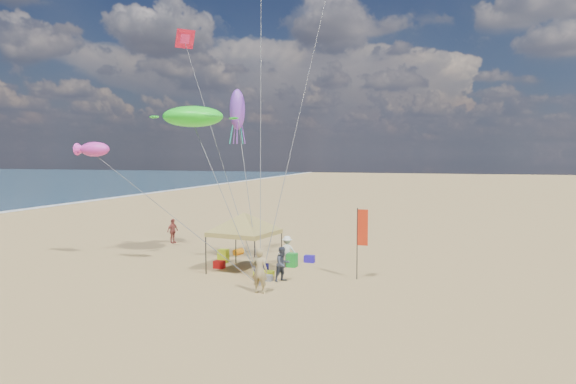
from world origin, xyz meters
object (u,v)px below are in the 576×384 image
feather_flag (361,232)px  chair_green (292,260)px  canopy_tent (244,215)px  person_near_a (260,271)px  person_near_c (287,250)px  person_far_a (173,231)px  cooler_blue (309,259)px  beach_cart (264,273)px  person_near_b (283,264)px  chair_yellow (223,256)px  cooler_red (219,265)px

feather_flag → chair_green: size_ratio=4.76×
canopy_tent → feather_flag: canopy_tent is taller
person_near_a → person_near_c: size_ratio=1.25×
person_near_c → person_far_a: (-9.14, 4.27, 0.04)m
feather_flag → cooler_blue: size_ratio=6.17×
cooler_blue → beach_cart: bearing=-105.7°
person_near_c → person_far_a: bearing=-36.7°
chair_green → person_near_c: 0.70m
person_near_b → person_near_a: bearing=-151.7°
beach_cart → chair_green: bearing=78.1°
feather_flag → beach_cart: size_ratio=3.70×
canopy_tent → beach_cart: canopy_tent is taller
canopy_tent → feather_flag: 5.81m
feather_flag → beach_cart: 4.94m
person_near_c → person_far_a: person_far_a is taller
beach_cart → feather_flag: bearing=12.2°
beach_cart → person_near_b: size_ratio=0.56×
person_near_a → chair_yellow: bearing=-51.2°
chair_green → person_near_b: size_ratio=0.44×
canopy_tent → person_near_b: 3.47m
person_near_b → cooler_blue: bearing=34.8°
feather_flag → person_far_a: feather_flag is taller
chair_green → person_far_a: 10.62m
canopy_tent → cooler_red: bearing=169.7°
chair_yellow → person_near_b: (4.34, -3.10, 0.45)m
cooler_red → chair_green: chair_green is taller
cooler_red → chair_yellow: chair_yellow is taller
canopy_tent → cooler_red: size_ratio=10.06×
canopy_tent → person_near_c: 3.32m
feather_flag → cooler_red: 7.56m
cooler_red → beach_cart: size_ratio=0.60×
person_far_a → person_near_a: bearing=-122.2°
chair_yellow → person_far_a: bearing=140.5°
cooler_red → person_near_a: size_ratio=0.28×
canopy_tent → person_near_c: size_ratio=3.57×
person_far_a → cooler_red: bearing=-121.4°
person_near_c → person_near_b: bearing=92.5°
feather_flag → person_near_c: 4.96m
chair_green → person_near_b: bearing=-80.9°
person_near_b → person_far_a: 12.70m
beach_cart → person_far_a: person_far_a is taller
canopy_tent → person_far_a: size_ratio=3.40×
canopy_tent → cooler_blue: size_ratio=10.06×
chair_green → feather_flag: bearing=-24.4°
feather_flag → beach_cart: feather_flag is taller
cooler_blue → feather_flag: bearing=-43.4°
person_near_c → canopy_tent: bearing=42.0°
cooler_red → chair_green: size_ratio=0.77×
person_near_a → person_near_c: (-0.60, 5.75, -0.19)m
person_near_c → feather_flag: bearing=141.4°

